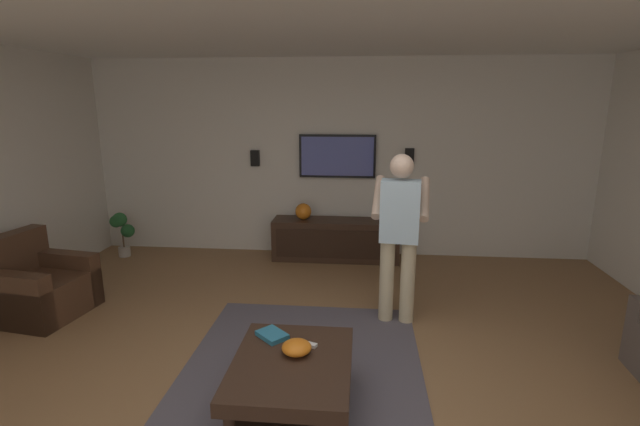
% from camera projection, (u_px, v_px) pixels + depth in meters
% --- Properties ---
extents(ground_plane, '(8.22, 8.22, 0.00)m').
position_uv_depth(ground_plane, '(311.00, 404.00, 3.26)').
color(ground_plane, olive).
extents(wall_back_tv, '(0.10, 7.03, 2.68)m').
position_uv_depth(wall_back_tv, '(339.00, 159.00, 6.31)').
color(wall_back_tv, silver).
rests_on(wall_back_tv, ground).
extents(area_rug, '(2.94, 1.91, 0.01)m').
position_uv_depth(area_rug, '(297.00, 393.00, 3.37)').
color(area_rug, '#514C56').
rests_on(area_rug, ground).
extents(armchair, '(0.91, 0.92, 0.82)m').
position_uv_depth(armchair, '(37.00, 288.00, 4.60)').
color(armchair, '#472D1E').
rests_on(armchair, ground).
extents(coffee_table, '(1.00, 0.80, 0.40)m').
position_uv_depth(coffee_table, '(292.00, 374.00, 3.11)').
color(coffee_table, '#332116').
rests_on(coffee_table, ground).
extents(media_console, '(0.45, 1.70, 0.55)m').
position_uv_depth(media_console, '(336.00, 240.00, 6.24)').
color(media_console, '#332116').
rests_on(media_console, ground).
extents(tv, '(0.05, 1.04, 0.58)m').
position_uv_depth(tv, '(337.00, 156.00, 6.21)').
color(tv, black).
extents(person_standing, '(0.58, 0.58, 1.64)m').
position_uv_depth(person_standing, '(399.00, 229.00, 4.31)').
color(person_standing, '#C6B793').
rests_on(person_standing, ground).
extents(potted_plant_short, '(0.20, 0.33, 0.62)m').
position_uv_depth(potted_plant_short, '(122.00, 228.00, 6.32)').
color(potted_plant_short, '#B7B2A8').
rests_on(potted_plant_short, ground).
extents(bowl, '(0.21, 0.21, 0.09)m').
position_uv_depth(bowl, '(297.00, 347.00, 3.16)').
color(bowl, orange).
rests_on(bowl, coffee_table).
extents(remote_white, '(0.09, 0.16, 0.02)m').
position_uv_depth(remote_white, '(307.00, 344.00, 3.27)').
color(remote_white, white).
rests_on(remote_white, coffee_table).
extents(book, '(0.27, 0.27, 0.04)m').
position_uv_depth(book, '(272.00, 335.00, 3.39)').
color(book, teal).
rests_on(book, coffee_table).
extents(vase_round, '(0.22, 0.22, 0.22)m').
position_uv_depth(vase_round, '(303.00, 211.00, 6.19)').
color(vase_round, orange).
rests_on(vase_round, media_console).
extents(wall_speaker_left, '(0.06, 0.12, 0.22)m').
position_uv_depth(wall_speaker_left, '(409.00, 156.00, 6.14)').
color(wall_speaker_left, black).
extents(wall_speaker_right, '(0.06, 0.12, 0.22)m').
position_uv_depth(wall_speaker_right, '(255.00, 158.00, 6.34)').
color(wall_speaker_right, black).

